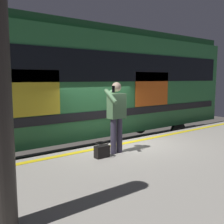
{
  "coord_description": "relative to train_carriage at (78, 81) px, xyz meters",
  "views": [
    {
      "loc": [
        4.32,
        5.59,
        2.75
      ],
      "look_at": [
        0.3,
        0.3,
        1.89
      ],
      "focal_mm": 41.55,
      "sensor_mm": 36.0,
      "label": 1
    }
  ],
  "objects": [
    {
      "name": "safety_line",
      "position": [
        0.1,
        2.45,
        -1.66
      ],
      "size": [
        17.17,
        0.16,
        0.01
      ],
      "primitive_type": "cube",
      "color": "yellow",
      "rests_on": "platform"
    },
    {
      "name": "ground_plane",
      "position": [
        0.1,
        2.15,
        -2.65
      ],
      "size": [
        26.28,
        26.28,
        0.0
      ],
      "primitive_type": "plane",
      "color": "#4C4742"
    },
    {
      "name": "train_carriage",
      "position": [
        0.0,
        0.0,
        0.0
      ],
      "size": [
        12.31,
        2.8,
        4.22
      ],
      "color": "#2D723F",
      "rests_on": "ground"
    },
    {
      "name": "handbag",
      "position": [
        1.19,
        3.11,
        -1.51
      ],
      "size": [
        0.33,
        0.3,
        0.34
      ],
      "color": "black",
      "rests_on": "platform"
    },
    {
      "name": "track_rail_near",
      "position": [
        0.1,
        0.71,
        -2.57
      ],
      "size": [
        22.78,
        0.08,
        0.16
      ],
      "primitive_type": "cube",
      "color": "slate",
      "rests_on": "ground"
    },
    {
      "name": "track_rail_far",
      "position": [
        0.1,
        -0.72,
        -2.57
      ],
      "size": [
        22.78,
        0.08,
        0.16
      ],
      "primitive_type": "cube",
      "color": "slate",
      "rests_on": "ground"
    },
    {
      "name": "platform",
      "position": [
        0.1,
        4.28,
        -2.16
      ],
      "size": [
        17.52,
        4.26,
        0.99
      ],
      "primitive_type": "cube",
      "color": "#9E998E",
      "rests_on": "ground"
    },
    {
      "name": "passenger",
      "position": [
        0.7,
        3.01,
        -0.67
      ],
      "size": [
        0.57,
        0.55,
        1.68
      ],
      "color": "#383347",
      "rests_on": "platform"
    }
  ]
}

